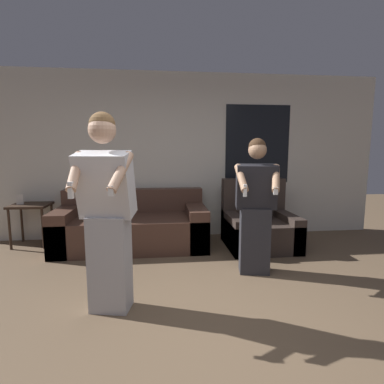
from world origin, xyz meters
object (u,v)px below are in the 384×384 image
at_px(person_right, 256,208).
at_px(side_table, 31,210).
at_px(person_left, 107,214).
at_px(couch, 133,227).
at_px(armchair, 259,226).

bearing_deg(person_right, side_table, 155.60).
bearing_deg(person_left, couch, 88.37).
distance_m(side_table, person_left, 2.58).
xyz_separation_m(armchair, person_left, (-1.95, -1.66, 0.59)).
relative_size(couch, armchair, 2.18).
height_order(side_table, person_left, person_left).
relative_size(side_table, person_right, 0.50).
xyz_separation_m(couch, person_right, (1.52, -1.16, 0.49)).
relative_size(armchair, person_left, 0.57).
relative_size(armchair, person_right, 0.63).
bearing_deg(armchair, person_right, -111.37).
bearing_deg(couch, armchair, -5.55).
bearing_deg(armchair, side_table, 173.04).
distance_m(couch, person_right, 1.97).
relative_size(armchair, side_table, 1.27).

